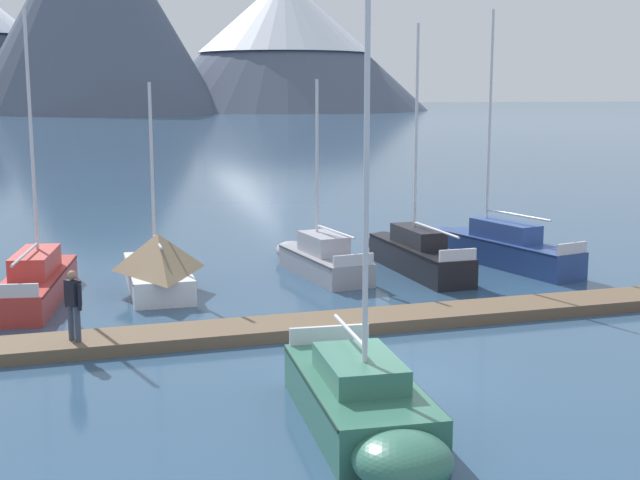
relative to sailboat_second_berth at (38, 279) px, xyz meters
name	(u,v)px	position (x,y,z in m)	size (l,w,h in m)	color
ground_plane	(391,377)	(7.73, -9.46, -0.58)	(700.00, 700.00, 0.00)	#2D4C6B
mountain_shoulder_ridge	(284,39)	(56.03, 219.83, 19.31)	(81.59, 81.59, 37.10)	#4C566B
dock	(340,323)	(7.73, -5.46, -0.43)	(24.32, 2.71, 0.30)	brown
sailboat_second_berth	(38,279)	(0.00, 0.00, 0.00)	(2.30, 6.97, 8.39)	#B2332D
sailboat_mid_dock_port	(157,262)	(3.51, 0.46, 0.25)	(2.07, 6.39, 6.34)	silver
sailboat_mid_dock_starboard	(365,404)	(6.24, -12.29, -0.01)	(2.08, 5.93, 8.55)	#336B56
sailboat_far_berth	(318,257)	(8.94, 1.41, -0.05)	(2.31, 6.05, 6.44)	#93939E
sailboat_outer_slip	(414,252)	(12.21, 0.97, 0.04)	(1.74, 6.78, 8.25)	black
sailboat_end_of_dock	(495,246)	(15.46, 1.41, 0.04)	(3.21, 7.67, 8.84)	navy
person_on_dock	(73,301)	(1.13, -5.92, 0.68)	(0.40, 0.50, 1.69)	#384256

